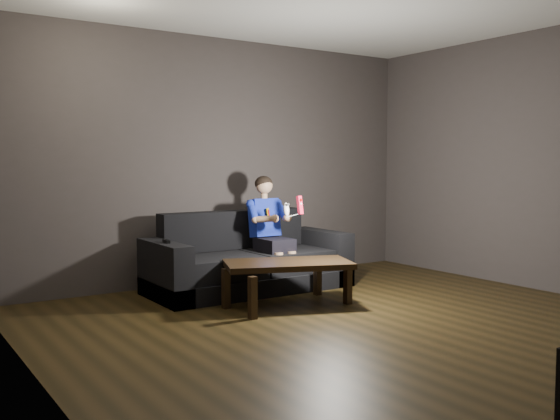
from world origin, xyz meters
TOP-DOWN VIEW (x-y plane):
  - floor at (0.00, 0.00)m, footprint 5.00×5.00m
  - back_wall at (0.00, 2.50)m, footprint 5.00×0.04m
  - left_wall at (-2.50, 0.00)m, footprint 0.04×5.00m
  - right_wall at (2.50, 0.00)m, footprint 0.04×5.00m
  - sofa at (-0.04, 1.88)m, footprint 2.09×0.90m
  - child at (0.20, 1.82)m, footprint 0.45×0.55m
  - wii_remote_red at (0.29, 1.40)m, footprint 0.05×0.07m
  - nunchuk_white at (0.13, 1.40)m, footprint 0.08×0.10m
  - wii_remote_black at (-0.98, 1.80)m, footprint 0.06×0.16m
  - coffee_table at (-0.11, 1.03)m, footprint 1.28×0.95m

SIDE VIEW (x-z plane):
  - floor at x=0.00m, z-range 0.00..0.00m
  - sofa at x=-0.04m, z-range -0.14..0.67m
  - coffee_table at x=-0.11m, z-range 0.15..0.57m
  - wii_remote_black at x=-0.98m, z-range 0.57..0.60m
  - child at x=0.20m, z-range 0.14..1.25m
  - nunchuk_white at x=0.13m, z-range 0.79..0.94m
  - wii_remote_red at x=0.29m, z-range 0.81..1.00m
  - back_wall at x=0.00m, z-range 0.00..2.70m
  - left_wall at x=-2.50m, z-range 0.00..2.70m
  - right_wall at x=2.50m, z-range 0.00..2.70m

